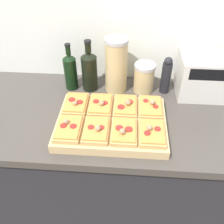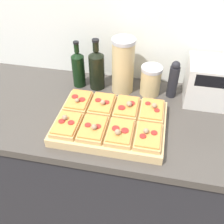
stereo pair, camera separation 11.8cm
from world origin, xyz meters
name	(u,v)px [view 2 (the right image)]	position (x,y,z in m)	size (l,w,h in m)	color
wall_back	(136,12)	(0.00, 0.67, 1.25)	(6.00, 0.06, 2.50)	silver
kitchen_counter	(120,170)	(0.00, 0.32, 0.44)	(2.63, 0.67, 0.89)	#232328
cutting_board	(111,123)	(-0.03, 0.22, 0.91)	(0.49, 0.36, 0.04)	tan
pizza_slice_back_left	(78,101)	(-0.21, 0.30, 0.94)	(0.11, 0.16, 0.05)	tan
pizza_slice_back_midleft	(102,104)	(-0.09, 0.30, 0.94)	(0.11, 0.16, 0.05)	tan
pizza_slice_back_midright	(127,107)	(0.03, 0.30, 0.94)	(0.11, 0.16, 0.05)	tan
pizza_slice_back_right	(152,110)	(0.14, 0.30, 0.94)	(0.11, 0.16, 0.05)	tan
pizza_slice_front_left	(67,124)	(-0.21, 0.13, 0.94)	(0.11, 0.16, 0.05)	tan
pizza_slice_front_midleft	(93,128)	(-0.09, 0.13, 0.94)	(0.11, 0.16, 0.05)	tan
pizza_slice_front_midright	(120,132)	(0.03, 0.13, 0.94)	(0.11, 0.16, 0.05)	tan
pizza_slice_front_right	(148,136)	(0.14, 0.13, 0.94)	(0.11, 0.16, 0.05)	tan
olive_oil_bottle	(78,68)	(-0.27, 0.51, 0.99)	(0.07, 0.07, 0.26)	black
wine_bottle	(97,69)	(-0.17, 0.51, 1.00)	(0.08, 0.08, 0.28)	black
grain_jar_tall	(123,66)	(-0.03, 0.51, 1.03)	(0.12, 0.12, 0.29)	tan
grain_jar_short	(151,80)	(0.12, 0.51, 0.97)	(0.11, 0.11, 0.16)	tan
pepper_mill	(173,79)	(0.23, 0.51, 0.99)	(0.05, 0.05, 0.20)	black
toaster_oven	(215,83)	(0.43, 0.51, 0.99)	(0.30, 0.20, 0.21)	beige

